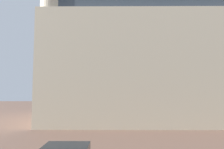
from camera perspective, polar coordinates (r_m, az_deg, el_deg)
The scene contains 1 object.
landmark_building at distance 29.56m, azimuth 7.85°, elevation 4.48°, with size 26.60×15.10×31.78m.
Camera 1 is at (-0.34, -0.81, 4.65)m, focal length 30.34 mm.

